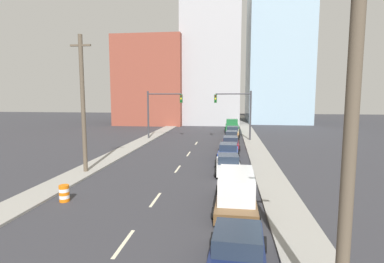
# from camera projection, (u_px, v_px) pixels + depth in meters

# --- Properties ---
(sidewalk_left) EXTENTS (2.21, 89.75, 0.13)m
(sidewalk_left) POSITION_uv_depth(u_px,v_px,m) (161.00, 132.00, 49.95)
(sidewalk_left) COLOR gray
(sidewalk_left) RESTS_ON ground
(sidewalk_right) EXTENTS (2.21, 89.75, 0.13)m
(sidewalk_right) POSITION_uv_depth(u_px,v_px,m) (248.00, 133.00, 48.14)
(sidewalk_right) COLOR gray
(sidewalk_right) RESTS_ON ground
(lane_stripe_at_7m) EXTENTS (0.16, 2.40, 0.01)m
(lane_stripe_at_7m) POSITION_uv_depth(u_px,v_px,m) (124.00, 243.00, 12.17)
(lane_stripe_at_7m) COLOR beige
(lane_stripe_at_7m) RESTS_ON ground
(lane_stripe_at_13m) EXTENTS (0.16, 2.40, 0.01)m
(lane_stripe_at_13m) POSITION_uv_depth(u_px,v_px,m) (156.00, 200.00, 17.30)
(lane_stripe_at_13m) COLOR beige
(lane_stripe_at_13m) RESTS_ON ground
(lane_stripe_at_20m) EXTENTS (0.16, 2.40, 0.01)m
(lane_stripe_at_20m) POSITION_uv_depth(u_px,v_px,m) (178.00, 169.00, 24.58)
(lane_stripe_at_20m) COLOR beige
(lane_stripe_at_20m) RESTS_ON ground
(lane_stripe_at_27m) EXTENTS (0.16, 2.40, 0.01)m
(lane_stripe_at_27m) POSITION_uv_depth(u_px,v_px,m) (189.00, 154.00, 31.01)
(lane_stripe_at_27m) COLOR beige
(lane_stripe_at_27m) RESTS_ON ground
(lane_stripe_at_34m) EXTENTS (0.16, 2.40, 0.01)m
(lane_stripe_at_34m) POSITION_uv_depth(u_px,v_px,m) (196.00, 143.00, 38.01)
(lane_stripe_at_34m) COLOR beige
(lane_stripe_at_34m) RESTS_ON ground
(building_brick_left) EXTENTS (14.00, 16.00, 17.98)m
(building_brick_left) POSITION_uv_depth(u_px,v_px,m) (155.00, 82.00, 65.85)
(building_brick_left) COLOR brown
(building_brick_left) RESTS_ON ground
(building_office_center) EXTENTS (12.00, 20.00, 26.43)m
(building_office_center) POSITION_uv_depth(u_px,v_px,m) (213.00, 64.00, 67.73)
(building_office_center) COLOR #A8A8AD
(building_office_center) RESTS_ON ground
(building_glass_right) EXTENTS (13.00, 20.00, 30.40)m
(building_glass_right) POSITION_uv_depth(u_px,v_px,m) (276.00, 56.00, 69.60)
(building_glass_right) COLOR #99B7CC
(building_glass_right) RESTS_ON ground
(traffic_signal_left) EXTENTS (4.93, 0.35, 6.64)m
(traffic_signal_left) POSITION_uv_depth(u_px,v_px,m) (158.00, 108.00, 41.09)
(traffic_signal_left) COLOR #38383D
(traffic_signal_left) RESTS_ON ground
(traffic_signal_right) EXTENTS (4.93, 0.35, 6.64)m
(traffic_signal_right) POSITION_uv_depth(u_px,v_px,m) (240.00, 108.00, 39.68)
(traffic_signal_right) COLOR #38383D
(traffic_signal_right) RESTS_ON ground
(utility_pole_right_near) EXTENTS (1.60, 0.32, 9.04)m
(utility_pole_right_near) POSITION_uv_depth(u_px,v_px,m) (349.00, 152.00, 7.06)
(utility_pole_right_near) COLOR brown
(utility_pole_right_near) RESTS_ON ground
(utility_pole_left_mid) EXTENTS (1.60, 0.32, 10.50)m
(utility_pole_left_mid) POSITION_uv_depth(u_px,v_px,m) (83.00, 104.00, 22.71)
(utility_pole_left_mid) COLOR brown
(utility_pole_left_mid) RESTS_ON ground
(traffic_barrel) EXTENTS (0.56, 0.56, 0.95)m
(traffic_barrel) POSITION_uv_depth(u_px,v_px,m) (64.00, 193.00, 16.96)
(traffic_barrel) COLOR orange
(traffic_barrel) RESTS_ON ground
(sedan_navy) EXTENTS (2.29, 4.36, 1.44)m
(sedan_navy) POSITION_uv_depth(u_px,v_px,m) (237.00, 251.00, 10.27)
(sedan_navy) COLOR #141E47
(sedan_navy) RESTS_ON ground
(box_truck_brown) EXTENTS (2.38, 5.83, 1.99)m
(box_truck_brown) POSITION_uv_depth(u_px,v_px,m) (236.00, 191.00, 15.89)
(box_truck_brown) COLOR brown
(box_truck_brown) RESTS_ON ground
(sedan_white) EXTENTS (2.22, 4.41, 1.45)m
(sedan_white) POSITION_uv_depth(u_px,v_px,m) (228.00, 164.00, 23.28)
(sedan_white) COLOR silver
(sedan_white) RESTS_ON ground
(sedan_blue) EXTENTS (2.20, 4.75, 1.49)m
(sedan_blue) POSITION_uv_depth(u_px,v_px,m) (228.00, 152.00, 28.48)
(sedan_blue) COLOR navy
(sedan_blue) RESTS_ON ground
(sedan_maroon) EXTENTS (2.12, 4.77, 1.40)m
(sedan_maroon) POSITION_uv_depth(u_px,v_px,m) (230.00, 143.00, 33.93)
(sedan_maroon) COLOR maroon
(sedan_maroon) RESTS_ON ground
(sedan_orange) EXTENTS (2.16, 4.31, 1.38)m
(sedan_orange) POSITION_uv_depth(u_px,v_px,m) (232.00, 136.00, 39.58)
(sedan_orange) COLOR orange
(sedan_orange) RESTS_ON ground
(sedan_tan) EXTENTS (2.24, 4.40, 1.50)m
(sedan_tan) POSITION_uv_depth(u_px,v_px,m) (233.00, 132.00, 44.38)
(sedan_tan) COLOR tan
(sedan_tan) RESTS_ON ground
(pickup_truck_green) EXTENTS (2.50, 5.47, 2.06)m
(pickup_truck_green) POSITION_uv_depth(u_px,v_px,m) (232.00, 127.00, 50.50)
(pickup_truck_green) COLOR #1E6033
(pickup_truck_green) RESTS_ON ground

